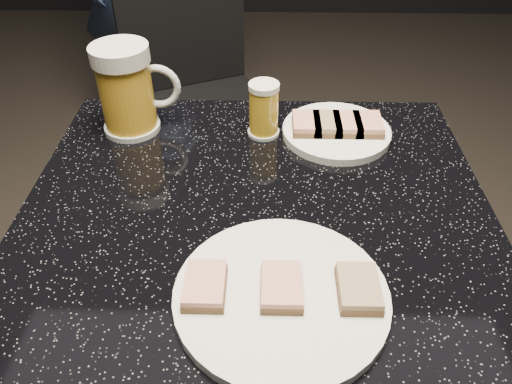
% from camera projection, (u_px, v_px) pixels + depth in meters
% --- Properties ---
extents(plate_large, '(0.26, 0.26, 0.01)m').
position_uv_depth(plate_large, '(281.00, 296.00, 0.60)').
color(plate_large, white).
rests_on(plate_large, table).
extents(plate_small, '(0.19, 0.19, 0.01)m').
position_uv_depth(plate_small, '(336.00, 132.00, 0.89)').
color(plate_small, white).
rests_on(plate_small, table).
extents(table, '(0.70, 0.70, 0.75)m').
position_uv_depth(table, '(256.00, 321.00, 0.87)').
color(table, black).
rests_on(table, floor).
extents(beer_mug, '(0.14, 0.10, 0.16)m').
position_uv_depth(beer_mug, '(128.00, 89.00, 0.86)').
color(beer_mug, silver).
rests_on(beer_mug, table).
extents(beer_tumbler, '(0.06, 0.06, 0.10)m').
position_uv_depth(beer_tumbler, '(264.00, 110.00, 0.87)').
color(beer_tumbler, silver).
rests_on(beer_tumbler, table).
extents(chair, '(0.52, 0.52, 0.87)m').
position_uv_depth(chair, '(198.00, 90.00, 1.56)').
color(chair, black).
rests_on(chair, floor).
extents(canapes_on_plate_large, '(0.23, 0.07, 0.02)m').
position_uv_depth(canapes_on_plate_large, '(282.00, 287.00, 0.59)').
color(canapes_on_plate_large, '#4C3521').
rests_on(canapes_on_plate_large, plate_large).
extents(canapes_on_plate_small, '(0.16, 0.07, 0.02)m').
position_uv_depth(canapes_on_plate_small, '(337.00, 124.00, 0.88)').
color(canapes_on_plate_small, '#4C3521').
rests_on(canapes_on_plate_small, plate_small).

